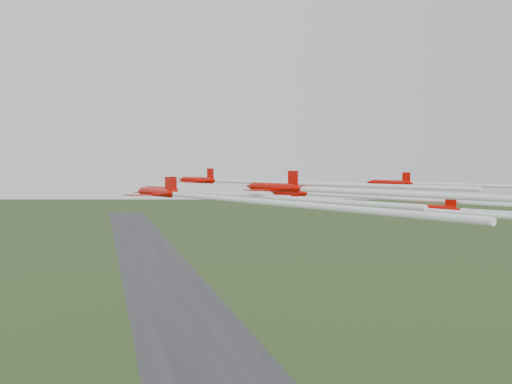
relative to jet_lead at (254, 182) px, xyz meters
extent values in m
cube|color=#333335|center=(3.19, 189.62, -52.04)|extent=(38.00, 900.00, 0.04)
cylinder|color=#C90700|center=(-7.52, 14.31, 0.03)|extent=(5.20, 8.47, 1.16)
cone|color=#C90700|center=(-10.05, 19.12, 0.03)|extent=(1.91, 2.22, 1.16)
cone|color=#C90700|center=(-5.14, 9.79, 0.03)|extent=(1.52, 1.61, 1.05)
ellipsoid|color=black|center=(-8.50, 16.18, 0.45)|extent=(0.86, 1.09, 0.34)
cube|color=#C90700|center=(-7.13, 13.57, -0.23)|extent=(9.49, 6.74, 0.11)
cube|color=#C90700|center=(-5.61, 10.67, 0.03)|extent=(4.32, 3.08, 0.08)
cube|color=#C90700|center=(-5.70, 10.86, 1.19)|extent=(0.98, 1.73, 2.11)
cylinder|color=silver|center=(7.18, -13.66, -0.02)|extent=(24.66, 46.17, 0.63)
cylinder|color=#C90700|center=(-16.38, -7.23, -0.93)|extent=(4.46, 8.23, 1.10)
cone|color=#C90700|center=(-18.47, -2.51, -0.93)|extent=(1.74, 2.10, 1.10)
cone|color=#C90700|center=(-14.41, -11.67, -0.93)|extent=(1.40, 1.51, 1.00)
ellipsoid|color=black|center=(-17.19, -5.39, -0.53)|extent=(0.77, 1.04, 0.32)
cube|color=#C90700|center=(-16.05, -7.96, -1.18)|extent=(9.11, 5.96, 0.10)
cube|color=#C90700|center=(-14.79, -10.80, -0.93)|extent=(4.15, 2.73, 0.08)
cube|color=#C90700|center=(-14.87, -10.61, 0.17)|extent=(0.82, 1.69, 2.00)
cylinder|color=silver|center=(-5.31, -32.15, -0.98)|extent=(18.30, 40.20, 0.60)
cylinder|color=#C90700|center=(8.44, 7.29, -2.23)|extent=(4.21, 7.54, 1.01)
cone|color=#C90700|center=(6.45, 11.60, -2.23)|extent=(1.62, 1.93, 1.01)
cone|color=#C90700|center=(10.32, 3.22, -2.23)|extent=(1.30, 1.39, 0.92)
ellipsoid|color=black|center=(7.67, 8.96, -1.86)|extent=(0.72, 0.96, 0.30)
cube|color=#C90700|center=(8.75, 6.62, -2.46)|extent=(8.38, 5.58, 0.09)
cube|color=#C90700|center=(9.95, 4.02, -2.23)|extent=(3.81, 2.55, 0.07)
cube|color=#C90700|center=(9.88, 4.19, -1.22)|extent=(0.78, 1.55, 1.85)
cylinder|color=silver|center=(21.24, -20.42, -2.28)|extent=(21.92, 46.61, 0.55)
cylinder|color=#C90700|center=(-18.43, -22.47, -0.58)|extent=(3.88, 8.11, 1.07)
cone|color=#C90700|center=(-20.17, -17.78, -0.58)|extent=(1.61, 2.01, 1.07)
cone|color=#C90700|center=(-16.79, -26.89, -0.58)|extent=(1.32, 1.43, 0.97)
ellipsoid|color=black|center=(-19.10, -20.65, -0.20)|extent=(0.70, 1.01, 0.31)
cube|color=#C90700|center=(-18.16, -23.20, -0.83)|extent=(8.89, 5.34, 0.10)
cube|color=#C90700|center=(-17.11, -26.02, -0.58)|extent=(4.05, 2.45, 0.08)
cube|color=#C90700|center=(-17.17, -25.84, 0.48)|extent=(0.70, 1.67, 1.94)
cylinder|color=silver|center=(-8.82, -48.34, -0.63)|extent=(16.11, 42.10, 0.58)
cylinder|color=#C90700|center=(1.80, -9.60, -2.43)|extent=(4.03, 8.24, 1.09)
cone|color=#C90700|center=(-0.02, -4.85, -2.43)|extent=(1.65, 2.05, 1.09)
cone|color=#C90700|center=(3.53, -14.08, -2.43)|extent=(1.35, 1.46, 0.99)
ellipsoid|color=black|center=(1.09, -7.76, -2.03)|extent=(0.73, 1.03, 0.32)
cube|color=#C90700|center=(2.09, -10.34, -2.67)|extent=(9.05, 5.52, 0.10)
cube|color=#C90700|center=(3.19, -13.20, -2.43)|extent=(4.12, 2.53, 0.08)
cube|color=#C90700|center=(3.12, -13.02, -1.34)|extent=(0.73, 1.70, 1.98)
cylinder|color=silver|center=(10.46, -32.11, -2.47)|extent=(14.03, 35.25, 0.59)
cylinder|color=#C90700|center=(25.23, 0.64, -0.35)|extent=(4.53, 7.43, 1.02)
cone|color=#C90700|center=(23.03, 4.86, -0.35)|extent=(1.67, 1.94, 1.02)
cone|color=#C90700|center=(27.30, -3.33, -0.35)|extent=(1.33, 1.41, 0.92)
ellipsoid|color=black|center=(24.38, 2.28, 0.02)|extent=(0.75, 0.96, 0.30)
cube|color=#C90700|center=(25.57, -0.02, -0.58)|extent=(8.32, 5.89, 0.09)
cube|color=#C90700|center=(26.90, -2.56, -0.35)|extent=(3.79, 2.69, 0.07)
cube|color=#C90700|center=(26.81, -2.39, 0.67)|extent=(0.85, 1.52, 1.85)
cylinder|color=#C90700|center=(-4.20, -27.78, 0.11)|extent=(4.32, 8.35, 1.11)
cone|color=#C90700|center=(-6.20, -22.98, 0.11)|extent=(1.72, 2.10, 1.11)
cone|color=#C90700|center=(-2.32, -32.30, 0.11)|extent=(1.40, 1.51, 1.01)
ellipsoid|color=black|center=(-4.98, -25.92, 0.52)|extent=(0.76, 1.05, 0.32)
cube|color=#C90700|center=(-3.89, -28.53, -0.14)|extent=(9.21, 5.84, 0.10)
cube|color=#C90700|center=(-2.69, -31.42, 0.11)|extent=(4.19, 2.67, 0.08)
cube|color=#C90700|center=(-2.77, -31.23, 1.22)|extent=(0.79, 1.72, 2.02)
cylinder|color=silver|center=(7.54, -55.97, 0.06)|extent=(19.84, 46.54, 0.61)
cylinder|color=#C90700|center=(20.66, -21.62, -3.30)|extent=(4.59, 7.87, 1.07)
cone|color=#C90700|center=(18.46, -17.13, -3.30)|extent=(1.73, 2.04, 1.07)
cone|color=#C90700|center=(22.73, -25.84, -3.30)|extent=(1.38, 1.47, 0.97)
ellipsoid|color=black|center=(19.80, -19.88, -2.92)|extent=(0.77, 1.01, 0.31)
cube|color=#C90700|center=(21.00, -22.32, -3.55)|extent=(8.78, 6.02, 0.10)
cube|color=#C90700|center=(22.32, -25.02, -3.30)|extent=(4.00, 2.75, 0.08)
cube|color=#C90700|center=(22.24, -24.84, -2.24)|extent=(0.86, 1.61, 1.94)
camera|label=1|loc=(-25.39, -105.21, 3.02)|focal=45.00mm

